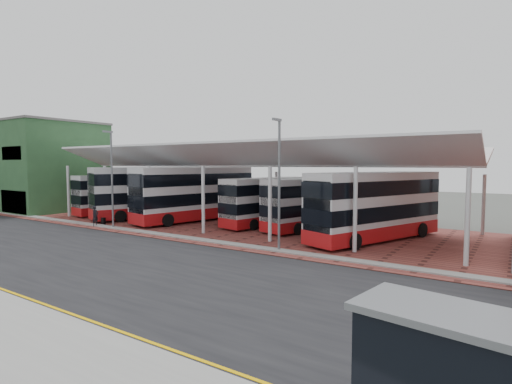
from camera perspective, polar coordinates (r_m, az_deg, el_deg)
ground at (r=21.06m, az=-10.40°, el=-10.80°), size 140.00×140.00×0.00m
road at (r=20.38m, az=-12.39°, el=-11.31°), size 120.00×14.00×0.02m
forecourt at (r=30.66m, az=9.64°, el=-6.06°), size 72.00×16.00×0.06m
north_kerb at (r=25.75m, az=-0.71°, el=-7.85°), size 120.00×0.80×0.14m
yellow_line_near at (r=16.95m, az=-27.61°, el=-14.79°), size 120.00×0.12×0.01m
yellow_line_far at (r=17.09m, az=-26.70°, el=-14.61°), size 120.00×0.12×0.01m
canopy at (r=34.98m, az=-1.72°, el=4.72°), size 37.00×11.63×7.07m
shop_green at (r=51.05m, az=-26.45°, el=3.32°), size 6.40×10.20×10.22m
shop_cream at (r=56.77m, az=-29.74°, el=3.23°), size 6.40×10.20×10.22m
shop_brick at (r=62.64m, az=-32.43°, el=3.16°), size 6.40×10.20×10.22m
lamp_west at (r=35.09m, az=-19.92°, el=2.13°), size 0.16×0.90×8.07m
lamp_east at (r=24.21m, az=3.30°, el=1.63°), size 0.16×0.90×8.07m
bus_0 at (r=45.24m, az=-18.50°, el=-0.31°), size 3.93×10.31×4.15m
bus_1 at (r=40.78m, az=-14.20°, el=-0.08°), size 7.10×12.27×4.99m
bus_2 at (r=37.75m, az=-8.75°, el=-0.32°), size 5.16×12.45×5.00m
bus_3 at (r=34.93m, az=2.02°, el=-1.35°), size 4.22×10.23×4.11m
bus_4 at (r=33.03m, az=8.38°, el=-1.65°), size 5.01×10.34×4.16m
bus_5 at (r=28.92m, az=16.67°, el=-2.01°), size 6.52×11.69×4.74m
pedestrian at (r=36.80m, az=-21.98°, el=-3.20°), size 0.55×0.71×1.75m
suitcase at (r=37.77m, az=-20.97°, el=-3.88°), size 0.34×0.25×0.59m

